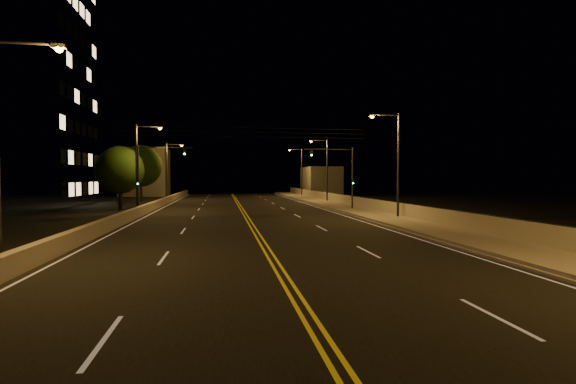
{
  "coord_description": "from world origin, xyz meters",
  "views": [
    {
      "loc": [
        -2.04,
        -7.55,
        3.4
      ],
      "look_at": [
        2.0,
        18.0,
        2.5
      ],
      "focal_mm": 26.0,
      "sensor_mm": 36.0,
      "label": 1
    }
  ],
  "objects": [
    {
      "name": "tree_1",
      "position": [
        -14.37,
        46.42,
        4.6
      ],
      "size": [
        5.39,
        5.39,
        7.31
      ],
      "color": "black",
      "rests_on": "ground"
    },
    {
      "name": "sidewalk",
      "position": [
        10.8,
        20.0,
        0.15
      ],
      "size": [
        3.6,
        120.0,
        0.3
      ],
      "primitive_type": "cube",
      "color": "gray",
      "rests_on": "ground"
    },
    {
      "name": "streetlight_3",
      "position": [
        11.5,
        64.39,
        4.94
      ],
      "size": [
        2.55,
        0.28,
        8.49
      ],
      "color": "#2D2D33",
      "rests_on": "ground"
    },
    {
      "name": "road",
      "position": [
        0.0,
        20.0,
        0.01
      ],
      "size": [
        18.0,
        120.0,
        0.02
      ],
      "primitive_type": "cube",
      "color": "black",
      "rests_on": "ground"
    },
    {
      "name": "ground",
      "position": [
        0.0,
        0.0,
        0.0
      ],
      "size": [
        160.0,
        160.0,
        0.0
      ],
      "primitive_type": "plane",
      "color": "black",
      "rests_on": "ground"
    },
    {
      "name": "streetlight_4",
      "position": [
        -9.9,
        9.21,
        4.94
      ],
      "size": [
        2.55,
        0.28,
        8.49
      ],
      "color": "#2D2D33",
      "rests_on": "ground"
    },
    {
      "name": "parapet_rail",
      "position": [
        12.45,
        20.0,
        1.33
      ],
      "size": [
        0.06,
        120.0,
        0.06
      ],
      "primitive_type": "cylinder",
      "rotation": [
        1.57,
        0.0,
        0.0
      ],
      "color": "black",
      "rests_on": "parapet_wall"
    },
    {
      "name": "streetlight_2",
      "position": [
        11.5,
        46.52,
        4.94
      ],
      "size": [
        2.55,
        0.28,
        8.49
      ],
      "color": "#2D2D33",
      "rests_on": "ground"
    },
    {
      "name": "jersey_barrier",
      "position": [
        -9.21,
        20.0,
        0.43
      ],
      "size": [
        0.45,
        120.0,
        0.85
      ],
      "primitive_type": "cube",
      "color": "#AFA391",
      "rests_on": "ground"
    },
    {
      "name": "streetlight_5",
      "position": [
        -9.9,
        34.53,
        4.94
      ],
      "size": [
        2.55,
        0.28,
        8.49
      ],
      "color": "#2D2D33",
      "rests_on": "ground"
    },
    {
      "name": "overhead_wires",
      "position": [
        0.0,
        29.5,
        7.4
      ],
      "size": [
        22.0,
        0.03,
        0.83
      ],
      "color": "black"
    },
    {
      "name": "distant_building_left",
      "position": [
        -16.0,
        72.17,
        4.32
      ],
      "size": [
        8.0,
        8.0,
        8.64
      ],
      "primitive_type": "cube",
      "color": "gray",
      "rests_on": "ground"
    },
    {
      "name": "tree_0",
      "position": [
        -12.48,
        37.64,
        4.15
      ],
      "size": [
        4.86,
        4.86,
        6.59
      ],
      "color": "black",
      "rests_on": "ground"
    },
    {
      "name": "distant_building_right",
      "position": [
        16.5,
        69.68,
        2.69
      ],
      "size": [
        6.0,
        10.0,
        5.38
      ],
      "primitive_type": "cube",
      "color": "gray",
      "rests_on": "ground"
    },
    {
      "name": "parapet_wall",
      "position": [
        12.45,
        20.0,
        0.8
      ],
      "size": [
        0.3,
        120.0,
        1.0
      ],
      "primitive_type": "cube",
      "color": "#AFA391",
      "rests_on": "sidewalk"
    },
    {
      "name": "streetlight_1",
      "position": [
        11.5,
        23.8,
        4.94
      ],
      "size": [
        2.55,
        0.28,
        8.49
      ],
      "color": "#2D2D33",
      "rests_on": "ground"
    },
    {
      "name": "traffic_signal_left",
      "position": [
        -8.83,
        33.09,
        4.03
      ],
      "size": [
        5.11,
        0.31,
        6.43
      ],
      "color": "#2D2D33",
      "rests_on": "ground"
    },
    {
      "name": "traffic_signal_right",
      "position": [
        10.03,
        33.09,
        4.03
      ],
      "size": [
        5.11,
        0.31,
        6.43
      ],
      "color": "#2D2D33",
      "rests_on": "ground"
    },
    {
      "name": "tree_2",
      "position": [
        -13.45,
        54.22,
        5.04
      ],
      "size": [
        5.9,
        5.9,
        8.0
      ],
      "color": "black",
      "rests_on": "ground"
    },
    {
      "name": "curb",
      "position": [
        8.93,
        20.0,
        0.07
      ],
      "size": [
        0.14,
        120.0,
        0.15
      ],
      "primitive_type": "cube",
      "color": "gray",
      "rests_on": "ground"
    },
    {
      "name": "lane_markings",
      "position": [
        0.0,
        19.93,
        0.02
      ],
      "size": [
        17.32,
        116.0,
        0.0
      ],
      "color": "silver",
      "rests_on": "road"
    },
    {
      "name": "streetlight_6",
      "position": [
        -9.9,
        56.81,
        4.94
      ],
      "size": [
        2.55,
        0.28,
        8.49
      ],
      "color": "#2D2D33",
      "rests_on": "ground"
    }
  ]
}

